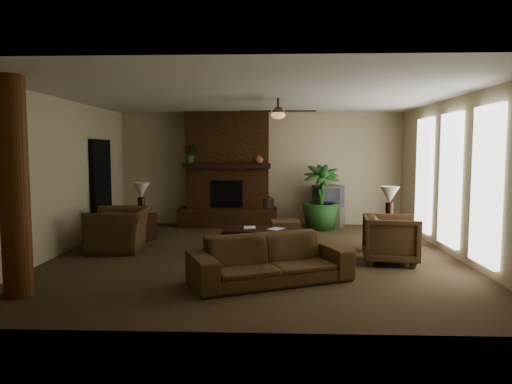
{
  "coord_description": "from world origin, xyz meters",
  "views": [
    {
      "loc": [
        0.32,
        -8.07,
        1.87
      ],
      "look_at": [
        0.0,
        0.4,
        1.1
      ],
      "focal_mm": 32.31,
      "sensor_mm": 36.0,
      "label": 1
    }
  ],
  "objects_px": {
    "floor_plant": "(320,211)",
    "side_table_right": "(387,235)",
    "floor_vase": "(267,209)",
    "sofa": "(270,251)",
    "side_table_left": "(140,227)",
    "armchair_left": "(119,222)",
    "armchair_right": "(391,237)",
    "lamp_left": "(141,192)",
    "coffee_table": "(256,232)",
    "tv_stand": "(325,217)",
    "log_column": "(14,188)",
    "ottoman": "(285,230)",
    "lamp_right": "(390,197)"
  },
  "relations": [
    {
      "from": "floor_plant",
      "to": "side_table_right",
      "type": "relative_size",
      "value": 2.79
    },
    {
      "from": "floor_vase",
      "to": "floor_plant",
      "type": "distance_m",
      "value": 1.32
    },
    {
      "from": "sofa",
      "to": "side_table_right",
      "type": "relative_size",
      "value": 4.11
    },
    {
      "from": "floor_plant",
      "to": "side_table_left",
      "type": "xyz_separation_m",
      "value": [
        -3.88,
        -1.46,
        -0.16
      ]
    },
    {
      "from": "sofa",
      "to": "armchair_left",
      "type": "bearing_deg",
      "value": 121.06
    },
    {
      "from": "armchair_right",
      "to": "lamp_left",
      "type": "xyz_separation_m",
      "value": [
        -4.7,
        1.79,
        0.56
      ]
    },
    {
      "from": "armchair_right",
      "to": "coffee_table",
      "type": "height_order",
      "value": "armchair_right"
    },
    {
      "from": "sofa",
      "to": "lamp_left",
      "type": "xyz_separation_m",
      "value": [
        -2.71,
        3.01,
        0.56
      ]
    },
    {
      "from": "armchair_right",
      "to": "tv_stand",
      "type": "relative_size",
      "value": 1.03
    },
    {
      "from": "log_column",
      "to": "side_table_right",
      "type": "distance_m",
      "value": 6.26
    },
    {
      "from": "armchair_left",
      "to": "ottoman",
      "type": "bearing_deg",
      "value": 103.67
    },
    {
      "from": "armchair_right",
      "to": "tv_stand",
      "type": "height_order",
      "value": "armchair_right"
    },
    {
      "from": "log_column",
      "to": "armchair_left",
      "type": "height_order",
      "value": "log_column"
    },
    {
      "from": "sofa",
      "to": "side_table_left",
      "type": "xyz_separation_m",
      "value": [
        -2.73,
        2.96,
        -0.17
      ]
    },
    {
      "from": "tv_stand",
      "to": "side_table_right",
      "type": "distance_m",
      "value": 2.73
    },
    {
      "from": "armchair_right",
      "to": "side_table_right",
      "type": "relative_size",
      "value": 1.59
    },
    {
      "from": "log_column",
      "to": "lamp_left",
      "type": "relative_size",
      "value": 4.31
    },
    {
      "from": "ottoman",
      "to": "side_table_right",
      "type": "distance_m",
      "value": 2.09
    },
    {
      "from": "armchair_left",
      "to": "tv_stand",
      "type": "xyz_separation_m",
      "value": [
        4.16,
        2.78,
        -0.27
      ]
    },
    {
      "from": "armchair_left",
      "to": "coffee_table",
      "type": "bearing_deg",
      "value": 82.99
    },
    {
      "from": "armchair_left",
      "to": "side_table_left",
      "type": "bearing_deg",
      "value": 166.57
    },
    {
      "from": "lamp_right",
      "to": "sofa",
      "type": "bearing_deg",
      "value": -135.2
    },
    {
      "from": "side_table_left",
      "to": "log_column",
      "type": "bearing_deg",
      "value": -97.79
    },
    {
      "from": "tv_stand",
      "to": "lamp_right",
      "type": "height_order",
      "value": "lamp_right"
    },
    {
      "from": "tv_stand",
      "to": "ottoman",
      "type": "bearing_deg",
      "value": -98.98
    },
    {
      "from": "armchair_right",
      "to": "side_table_left",
      "type": "height_order",
      "value": "armchair_right"
    },
    {
      "from": "side_table_left",
      "to": "side_table_right",
      "type": "bearing_deg",
      "value": -8.57
    },
    {
      "from": "tv_stand",
      "to": "coffee_table",
      "type": "bearing_deg",
      "value": -96.89
    },
    {
      "from": "ottoman",
      "to": "tv_stand",
      "type": "height_order",
      "value": "tv_stand"
    },
    {
      "from": "tv_stand",
      "to": "floor_plant",
      "type": "relative_size",
      "value": 0.55
    },
    {
      "from": "lamp_left",
      "to": "floor_plant",
      "type": "bearing_deg",
      "value": 20.09
    },
    {
      "from": "ottoman",
      "to": "floor_plant",
      "type": "relative_size",
      "value": 0.39
    },
    {
      "from": "floor_vase",
      "to": "armchair_left",
      "type": "bearing_deg",
      "value": -134.55
    },
    {
      "from": "lamp_right",
      "to": "lamp_left",
      "type": "bearing_deg",
      "value": 170.51
    },
    {
      "from": "ottoman",
      "to": "armchair_right",
      "type": "bearing_deg",
      "value": -48.67
    },
    {
      "from": "ottoman",
      "to": "floor_vase",
      "type": "height_order",
      "value": "floor_vase"
    },
    {
      "from": "lamp_right",
      "to": "armchair_left",
      "type": "bearing_deg",
      "value": -178.16
    },
    {
      "from": "side_table_right",
      "to": "log_column",
      "type": "bearing_deg",
      "value": -151.28
    },
    {
      "from": "armchair_left",
      "to": "sofa",
      "type": "bearing_deg",
      "value": 48.61
    },
    {
      "from": "side_table_left",
      "to": "lamp_right",
      "type": "distance_m",
      "value": 5.04
    },
    {
      "from": "ottoman",
      "to": "floor_plant",
      "type": "distance_m",
      "value": 1.55
    },
    {
      "from": "armchair_left",
      "to": "floor_plant",
      "type": "relative_size",
      "value": 0.77
    },
    {
      "from": "armchair_left",
      "to": "lamp_right",
      "type": "distance_m",
      "value": 5.07
    },
    {
      "from": "tv_stand",
      "to": "floor_vase",
      "type": "height_order",
      "value": "floor_vase"
    },
    {
      "from": "sofa",
      "to": "floor_plant",
      "type": "xyz_separation_m",
      "value": [
        1.15,
        4.42,
        -0.01
      ]
    },
    {
      "from": "sofa",
      "to": "lamp_left",
      "type": "relative_size",
      "value": 3.48
    },
    {
      "from": "side_table_right",
      "to": "lamp_right",
      "type": "height_order",
      "value": "lamp_right"
    },
    {
      "from": "floor_vase",
      "to": "lamp_left",
      "type": "bearing_deg",
      "value": -145.32
    },
    {
      "from": "log_column",
      "to": "floor_vase",
      "type": "xyz_separation_m",
      "value": [
        3.12,
        5.54,
        -0.97
      ]
    },
    {
      "from": "ottoman",
      "to": "lamp_right",
      "type": "distance_m",
      "value": 2.28
    }
  ]
}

